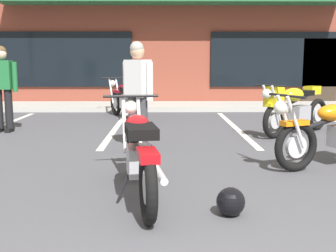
{
  "coord_description": "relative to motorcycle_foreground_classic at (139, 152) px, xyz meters",
  "views": [
    {
      "loc": [
        -0.27,
        -1.5,
        1.36
      ],
      "look_at": [
        -0.2,
        3.81,
        0.55
      ],
      "focal_mm": 44.73,
      "sensor_mm": 36.0,
      "label": 1
    }
  ],
  "objects": [
    {
      "name": "motorcycle_silver_naked",
      "position": [
        2.71,
        3.66,
        0.07
      ],
      "size": [
        1.75,
        1.54,
        0.98
      ],
      "color": "black",
      "rests_on": "ground_plane"
    },
    {
      "name": "sidewalk_kerb",
      "position": [
        0.51,
        8.22,
        -0.39
      ],
      "size": [
        22.0,
        1.8,
        0.14
      ],
      "primitive_type": "cube",
      "color": "#A8A59E",
      "rests_on": "ground_plane"
    },
    {
      "name": "person_in_black_shirt",
      "position": [
        -2.89,
        4.07,
        0.49
      ],
      "size": [
        0.6,
        0.29,
        1.68
      ],
      "color": "black",
      "rests_on": "ground_plane"
    },
    {
      "name": "person_by_back_row",
      "position": [
        -0.14,
        2.29,
        0.49
      ],
      "size": [
        0.52,
        0.47,
        1.68
      ],
      "color": "black",
      "rests_on": "ground_plane"
    },
    {
      "name": "painted_stall_lines",
      "position": [
        0.51,
        4.62,
        -0.46
      ],
      "size": [
        7.66,
        4.8,
        0.01
      ],
      "color": "silver",
      "rests_on": "ground_plane"
    },
    {
      "name": "motorcycle_foreground_classic",
      "position": [
        0.0,
        0.0,
        0.0
      ],
      "size": [
        0.76,
        2.1,
        0.98
      ],
      "color": "black",
      "rests_on": "ground_plane"
    },
    {
      "name": "ground_plane",
      "position": [
        0.51,
        0.89,
        -0.46
      ],
      "size": [
        80.0,
        80.0,
        0.0
      ],
      "primitive_type": "plane",
      "color": "#47474C"
    },
    {
      "name": "helmet_on_pavement",
      "position": [
        0.85,
        -0.56,
        -0.33
      ],
      "size": [
        0.26,
        0.26,
        0.26
      ],
      "color": "black",
      "rests_on": "ground_plane"
    },
    {
      "name": "motorcycle_green_cafe_racer",
      "position": [
        -0.66,
        5.98,
        0.0
      ],
      "size": [
        1.19,
        1.96,
        0.98
      ],
      "color": "black",
      "rests_on": "ground_plane"
    },
    {
      "name": "brick_storefront_building",
      "position": [
        0.51,
        12.19,
        1.52
      ],
      "size": [
        17.02,
        7.06,
        3.95
      ],
      "color": "brown",
      "rests_on": "ground_plane"
    }
  ]
}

